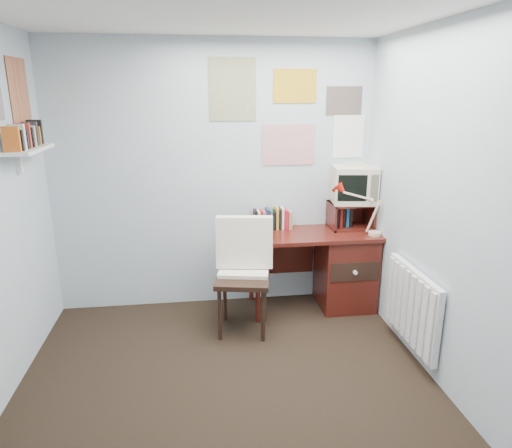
{
  "coord_description": "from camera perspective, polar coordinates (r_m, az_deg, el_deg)",
  "views": [
    {
      "loc": [
        -0.19,
        -2.49,
        2.03
      ],
      "look_at": [
        0.3,
        1.04,
        0.99
      ],
      "focal_mm": 32.0,
      "sensor_mm": 36.0,
      "label": 1
    }
  ],
  "objects": [
    {
      "name": "radiator",
      "position": [
        3.82,
        18.92,
        -9.7
      ],
      "size": [
        0.09,
        0.8,
        0.6
      ],
      "primitive_type": "cube",
      "color": "white",
      "rests_on": "right_wall"
    },
    {
      "name": "desk",
      "position": [
        4.5,
        10.39,
        -5.24
      ],
      "size": [
        1.2,
        0.55,
        0.76
      ],
      "color": "#4E1811",
      "rests_on": "ground"
    },
    {
      "name": "posters_back",
      "position": [
        4.33,
        4.16,
        13.78
      ],
      "size": [
        1.2,
        0.01,
        0.9
      ],
      "primitive_type": "cube",
      "color": "white",
      "rests_on": "back_wall"
    },
    {
      "name": "crt_tv",
      "position": [
        4.45,
        12.13,
        5.08
      ],
      "size": [
        0.45,
        0.42,
        0.38
      ],
      "primitive_type": "cube",
      "rotation": [
        0.0,
        0.0,
        -0.15
      ],
      "color": "beige",
      "rests_on": "tv_riser"
    },
    {
      "name": "book_row",
      "position": [
        4.39,
        3.62,
        0.86
      ],
      "size": [
        0.6,
        0.14,
        0.22
      ],
      "primitive_type": "cube",
      "color": "#4E1811",
      "rests_on": "desk"
    },
    {
      "name": "back_wall",
      "position": [
        4.32,
        -5.19,
        5.73
      ],
      "size": [
        3.0,
        0.02,
        2.5
      ],
      "primitive_type": "cube",
      "color": "#B1C0CB",
      "rests_on": "ground"
    },
    {
      "name": "wall_shelf",
      "position": [
        3.82,
        -26.57,
        8.35
      ],
      "size": [
        0.2,
        0.62,
        0.24
      ],
      "primitive_type": "cube",
      "color": "white",
      "rests_on": "left_wall"
    },
    {
      "name": "ground",
      "position": [
        3.22,
        -2.95,
        -22.89
      ],
      "size": [
        3.5,
        3.5,
        0.0
      ],
      "primitive_type": "plane",
      "color": "black",
      "rests_on": "ground"
    },
    {
      "name": "right_wall",
      "position": [
        3.11,
        25.39,
        0.07
      ],
      "size": [
        0.02,
        3.5,
        2.5
      ],
      "primitive_type": "cube",
      "color": "#B1C0CB",
      "rests_on": "ground"
    },
    {
      "name": "desk_chair",
      "position": [
        3.94,
        -1.65,
        -6.94
      ],
      "size": [
        0.58,
        0.56,
        0.97
      ],
      "primitive_type": "cube",
      "rotation": [
        0.0,
        0.0,
        -0.2
      ],
      "color": "black",
      "rests_on": "ground"
    },
    {
      "name": "posters_left",
      "position": [
        3.82,
        -28.67,
        13.85
      ],
      "size": [
        0.01,
        0.7,
        0.6
      ],
      "primitive_type": "cube",
      "color": "white",
      "rests_on": "left_wall"
    },
    {
      "name": "desk_lamp",
      "position": [
        4.29,
        14.8,
        1.4
      ],
      "size": [
        0.37,
        0.34,
        0.43
      ],
      "primitive_type": "cube",
      "rotation": [
        0.0,
        0.0,
        0.32
      ],
      "color": "red",
      "rests_on": "desk"
    },
    {
      "name": "tv_riser",
      "position": [
        4.49,
        11.71,
        1.08
      ],
      "size": [
        0.4,
        0.3,
        0.25
      ],
      "primitive_type": "cube",
      "color": "#4E1811",
      "rests_on": "desk"
    }
  ]
}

